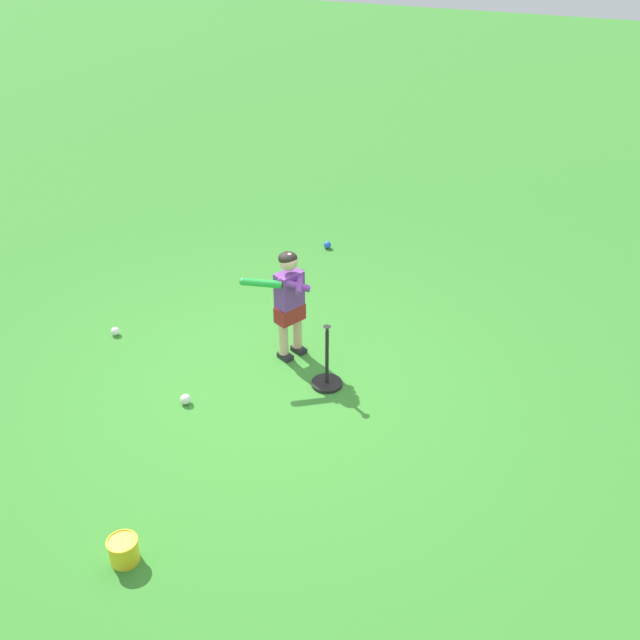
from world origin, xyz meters
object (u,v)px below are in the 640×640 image
(play_ball_near_batter, at_px, (115,331))
(toy_bucket, at_px, (124,550))
(play_ball_midfield, at_px, (327,245))
(batting_tee, at_px, (327,375))
(play_ball_behind_batter, at_px, (186,399))
(child_batter, at_px, (288,296))

(play_ball_near_batter, bearing_deg, toy_bucket, 35.28)
(play_ball_midfield, bearing_deg, batting_tee, 20.48)
(play_ball_midfield, relative_size, batting_tee, 0.14)
(play_ball_near_batter, relative_size, play_ball_behind_batter, 0.92)
(play_ball_midfield, distance_m, play_ball_behind_batter, 3.31)
(play_ball_behind_batter, distance_m, batting_tee, 1.26)
(child_batter, bearing_deg, play_ball_near_batter, -80.34)
(batting_tee, bearing_deg, toy_bucket, -13.66)
(child_batter, relative_size, play_ball_midfield, 12.02)
(play_ball_midfield, bearing_deg, child_batter, 11.75)
(batting_tee, bearing_deg, child_batter, -122.89)
(batting_tee, relative_size, toy_bucket, 2.87)
(play_ball_near_batter, bearing_deg, play_ball_behind_batter, 59.13)
(child_batter, relative_size, toy_bucket, 5.00)
(child_batter, xyz_separation_m, play_ball_behind_batter, (1.02, -0.55, -0.60))
(play_ball_near_batter, height_order, toy_bucket, toy_bucket)
(play_ball_near_batter, height_order, play_ball_midfield, play_ball_midfield)
(child_batter, xyz_separation_m, play_ball_midfield, (-2.29, -0.48, -0.61))
(play_ball_behind_batter, bearing_deg, batting_tee, 123.66)
(play_ball_behind_batter, xyz_separation_m, toy_bucket, (1.66, 0.48, 0.05))
(child_batter, xyz_separation_m, toy_bucket, (2.68, -0.07, -0.55))
(play_ball_midfield, xyz_separation_m, play_ball_behind_batter, (3.31, -0.07, 0.00))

